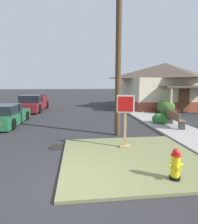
{
  "coord_description": "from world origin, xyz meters",
  "views": [
    {
      "loc": [
        0.24,
        -4.43,
        2.54
      ],
      "look_at": [
        1.23,
        4.0,
        1.24
      ],
      "focal_mm": 30.3,
      "sensor_mm": 36.0,
      "label": 1
    }
  ],
  "objects_px": {
    "parked_sedan_green": "(6,116)",
    "street_bench": "(175,118)",
    "fire_hydrant": "(176,165)",
    "stop_sign": "(125,123)",
    "pickup_truck_maroon": "(33,104)",
    "utility_pole": "(119,13)",
    "manhole_cover": "(57,147)"
  },
  "relations": [
    {
      "from": "parked_sedan_green",
      "to": "street_bench",
      "type": "relative_size",
      "value": 2.66
    },
    {
      "from": "pickup_truck_maroon",
      "to": "stop_sign",
      "type": "bearing_deg",
      "value": -62.37
    },
    {
      "from": "fire_hydrant",
      "to": "street_bench",
      "type": "distance_m",
      "value": 6.28
    },
    {
      "from": "manhole_cover",
      "to": "utility_pole",
      "type": "relative_size",
      "value": 0.06
    },
    {
      "from": "stop_sign",
      "to": "pickup_truck_maroon",
      "type": "xyz_separation_m",
      "value": [
        -5.89,
        11.24,
        -0.41
      ]
    },
    {
      "from": "fire_hydrant",
      "to": "utility_pole",
      "type": "xyz_separation_m",
      "value": [
        -0.53,
        4.57,
        5.19
      ]
    },
    {
      "from": "fire_hydrant",
      "to": "stop_sign",
      "type": "height_order",
      "value": "stop_sign"
    },
    {
      "from": "stop_sign",
      "to": "pickup_truck_maroon",
      "type": "height_order",
      "value": "stop_sign"
    },
    {
      "from": "street_bench",
      "to": "utility_pole",
      "type": "bearing_deg",
      "value": -164.39
    },
    {
      "from": "stop_sign",
      "to": "utility_pole",
      "type": "distance_m",
      "value": 5.05
    },
    {
      "from": "stop_sign",
      "to": "utility_pole",
      "type": "height_order",
      "value": "utility_pole"
    },
    {
      "from": "manhole_cover",
      "to": "street_bench",
      "type": "xyz_separation_m",
      "value": [
        6.24,
        2.45,
        0.58
      ]
    },
    {
      "from": "pickup_truck_maroon",
      "to": "utility_pole",
      "type": "relative_size",
      "value": 0.51
    },
    {
      "from": "utility_pole",
      "to": "manhole_cover",
      "type": "bearing_deg",
      "value": -151.79
    },
    {
      "from": "stop_sign",
      "to": "pickup_truck_maroon",
      "type": "relative_size",
      "value": 0.36
    },
    {
      "from": "fire_hydrant",
      "to": "parked_sedan_green",
      "type": "relative_size",
      "value": 0.18
    },
    {
      "from": "fire_hydrant",
      "to": "street_bench",
      "type": "height_order",
      "value": "street_bench"
    },
    {
      "from": "utility_pole",
      "to": "pickup_truck_maroon",
      "type": "bearing_deg",
      "value": 123.16
    },
    {
      "from": "fire_hydrant",
      "to": "street_bench",
      "type": "bearing_deg",
      "value": 61.97
    },
    {
      "from": "stop_sign",
      "to": "street_bench",
      "type": "relative_size",
      "value": 1.21
    },
    {
      "from": "street_bench",
      "to": "utility_pole",
      "type": "xyz_separation_m",
      "value": [
        -3.48,
        -0.97,
        5.06
      ]
    },
    {
      "from": "pickup_truck_maroon",
      "to": "utility_pole",
      "type": "height_order",
      "value": "utility_pole"
    },
    {
      "from": "fire_hydrant",
      "to": "stop_sign",
      "type": "distance_m",
      "value": 2.69
    },
    {
      "from": "stop_sign",
      "to": "parked_sedan_green",
      "type": "bearing_deg",
      "value": 140.07
    },
    {
      "from": "stop_sign",
      "to": "pickup_truck_maroon",
      "type": "distance_m",
      "value": 12.7
    },
    {
      "from": "manhole_cover",
      "to": "street_bench",
      "type": "distance_m",
      "value": 6.73
    },
    {
      "from": "fire_hydrant",
      "to": "manhole_cover",
      "type": "distance_m",
      "value": 4.54
    },
    {
      "from": "pickup_truck_maroon",
      "to": "utility_pole",
      "type": "bearing_deg",
      "value": -56.84
    },
    {
      "from": "street_bench",
      "to": "utility_pole",
      "type": "distance_m",
      "value": 6.22
    },
    {
      "from": "stop_sign",
      "to": "manhole_cover",
      "type": "relative_size",
      "value": 2.89
    },
    {
      "from": "parked_sedan_green",
      "to": "street_bench",
      "type": "xyz_separation_m",
      "value": [
        9.8,
        -2.18,
        0.05
      ]
    },
    {
      "from": "parked_sedan_green",
      "to": "pickup_truck_maroon",
      "type": "bearing_deg",
      "value": 87.26
    }
  ]
}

